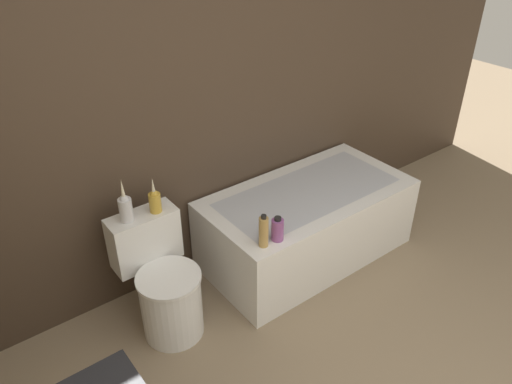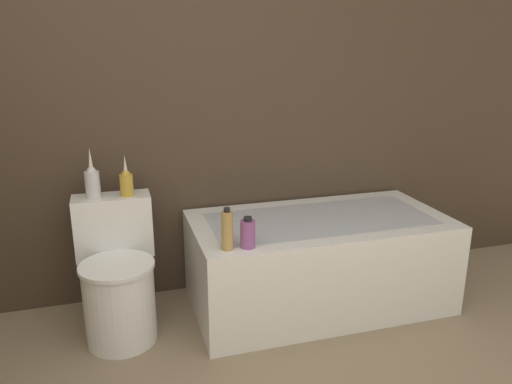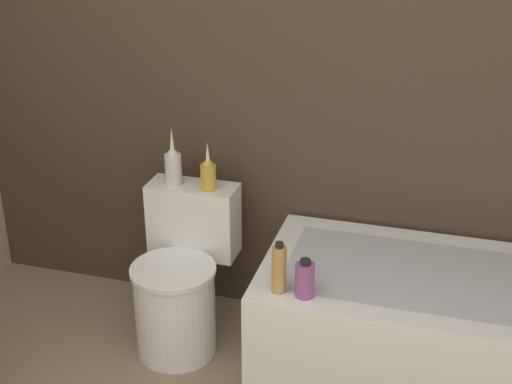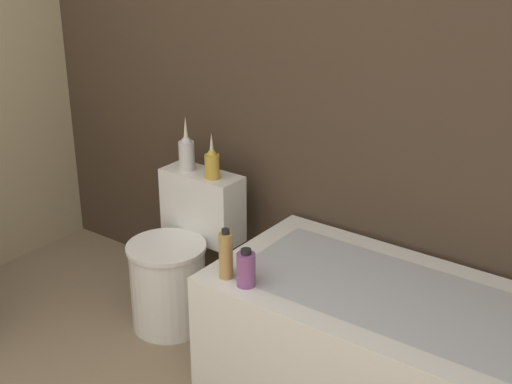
# 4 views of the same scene
# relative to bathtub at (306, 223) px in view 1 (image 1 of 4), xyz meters

# --- Properties ---
(wall_back_tiled) EXTENTS (6.40, 0.06, 2.60)m
(wall_back_tiled) POSITION_rel_bathtub_xyz_m (-0.78, 0.42, 1.03)
(wall_back_tiled) COLOR #423326
(wall_back_tiled) RESTS_ON ground_plane
(bathtub) EXTENTS (1.45, 0.75, 0.53)m
(bathtub) POSITION_rel_bathtub_xyz_m (0.00, 0.00, 0.00)
(bathtub) COLOR white
(bathtub) RESTS_ON ground
(toilet) EXTENTS (0.40, 0.54, 0.70)m
(toilet) POSITION_rel_bathtub_xyz_m (-1.12, 0.01, 0.04)
(toilet) COLOR white
(toilet) RESTS_ON ground
(vase_gold) EXTENTS (0.08, 0.08, 0.27)m
(vase_gold) POSITION_rel_bathtub_xyz_m (-1.21, 0.18, 0.53)
(vase_gold) COLOR silver
(vase_gold) RESTS_ON toilet
(vase_silver) EXTENTS (0.07, 0.07, 0.22)m
(vase_silver) POSITION_rel_bathtub_xyz_m (-1.04, 0.17, 0.51)
(vase_silver) COLOR gold
(vase_silver) RESTS_ON toilet
(shampoo_bottle_tall) EXTENTS (0.06, 0.06, 0.21)m
(shampoo_bottle_tall) POSITION_rel_bathtub_xyz_m (-0.60, -0.28, 0.36)
(shampoo_bottle_tall) COLOR tan
(shampoo_bottle_tall) RESTS_ON bathtub
(shampoo_bottle_short) EXTENTS (0.07, 0.07, 0.16)m
(shampoo_bottle_short) POSITION_rel_bathtub_xyz_m (-0.50, -0.28, 0.33)
(shampoo_bottle_short) COLOR #8C4C8C
(shampoo_bottle_short) RESTS_ON bathtub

